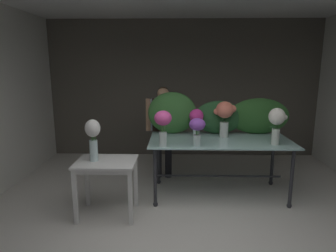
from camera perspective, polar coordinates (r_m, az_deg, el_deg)
ground_plane at (r=4.85m, az=3.44°, el=-12.10°), size 8.53×8.53×0.00m
wall_back at (r=6.39m, az=3.00°, el=7.14°), size 5.83×0.12×2.89m
display_table_glass at (r=4.46m, az=9.98°, el=-4.06°), size 2.08×1.01×0.88m
side_table_white at (r=3.92m, az=-11.87°, el=-8.03°), size 0.77×0.59×0.75m
florist at (r=5.05m, az=-0.94°, el=0.69°), size 0.60×0.24×1.60m
foliage_backdrop at (r=4.74m, az=9.21°, el=2.06°), size 2.24×0.31×0.67m
vase_violet_peonies at (r=3.96m, az=5.69°, el=-0.37°), size 0.22×0.22×0.39m
vase_coral_freesia at (r=4.52m, az=10.97°, el=2.26°), size 0.34×0.27×0.55m
vase_fuchsia_ranunculus at (r=3.91m, az=-1.01°, el=0.58°), size 0.23×0.23×0.49m
vase_magenta_roses at (r=4.46m, az=5.54°, el=1.27°), size 0.22×0.22×0.44m
vase_ivory_dahlias at (r=4.28m, az=20.37°, el=0.83°), size 0.25×0.22×0.51m
vase_white_roses_tall at (r=3.84m, az=-14.39°, el=-1.89°), size 0.19×0.19×0.54m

